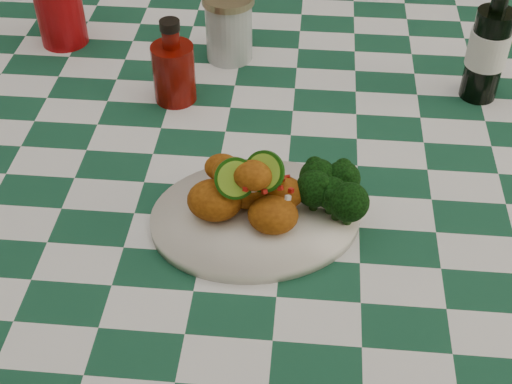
# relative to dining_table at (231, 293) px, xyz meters

# --- Properties ---
(dining_table) EXTENTS (1.66, 1.06, 0.79)m
(dining_table) POSITION_rel_dining_table_xyz_m (0.00, 0.00, 0.00)
(dining_table) COLOR #164830
(dining_table) RESTS_ON ground
(plate) EXTENTS (0.33, 0.28, 0.02)m
(plate) POSITION_rel_dining_table_xyz_m (0.07, -0.20, 0.40)
(plate) COLOR white
(plate) RESTS_ON dining_table
(fried_chicken_pile) EXTENTS (0.14, 0.10, 0.09)m
(fried_chicken_pile) POSITION_rel_dining_table_xyz_m (0.06, -0.20, 0.46)
(fried_chicken_pile) COLOR #A5580F
(fried_chicken_pile) RESTS_ON plate
(broccoli_side) EXTENTS (0.08, 0.08, 0.06)m
(broccoli_side) POSITION_rel_dining_table_xyz_m (0.16, -0.19, 0.44)
(broccoli_side) COLOR black
(broccoli_side) RESTS_ON plate
(red_tumbler) EXTENTS (0.09, 0.09, 0.15)m
(red_tumbler) POSITION_rel_dining_table_xyz_m (-0.33, 0.25, 0.47)
(red_tumbler) COLOR #9A080B
(red_tumbler) RESTS_ON dining_table
(ketchup_bottle) EXTENTS (0.08, 0.08, 0.14)m
(ketchup_bottle) POSITION_rel_dining_table_xyz_m (-0.09, 0.08, 0.46)
(ketchup_bottle) COLOR #5E0A04
(ketchup_bottle) RESTS_ON dining_table
(mason_jar) EXTENTS (0.10, 0.10, 0.12)m
(mason_jar) POSITION_rel_dining_table_xyz_m (-0.02, 0.22, 0.45)
(mason_jar) COLOR #B2BCBA
(mason_jar) RESTS_ON dining_table
(beer_bottle) EXTENTS (0.08, 0.08, 0.22)m
(beer_bottle) POSITION_rel_dining_table_xyz_m (0.41, 0.14, 0.50)
(beer_bottle) COLOR black
(beer_bottle) RESTS_ON dining_table
(wooden_chair_left) EXTENTS (0.52, 0.54, 0.91)m
(wooden_chair_left) POSITION_rel_dining_table_xyz_m (-0.29, 0.76, 0.06)
(wooden_chair_left) COLOR #472814
(wooden_chair_left) RESTS_ON ground
(wooden_chair_right) EXTENTS (0.51, 0.52, 0.87)m
(wooden_chair_right) POSITION_rel_dining_table_xyz_m (0.22, 0.76, 0.04)
(wooden_chair_right) COLOR #472814
(wooden_chair_right) RESTS_ON ground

